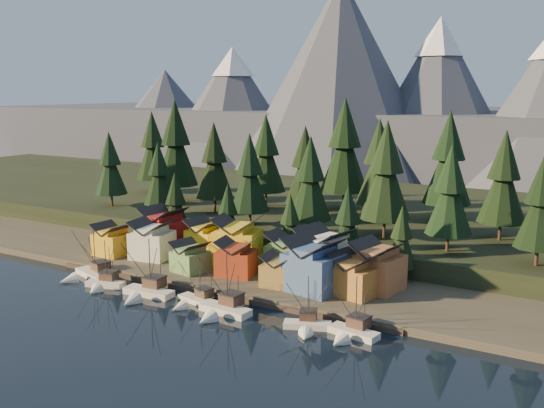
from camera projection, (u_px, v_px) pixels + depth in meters
The scene contains 46 objects.
ground at pixel (159, 320), 107.60m from camera, with size 500.00×500.00×0.00m, color black.
shore_strip at pixel (271, 261), 141.51m from camera, with size 400.00×50.00×1.50m, color #3C382B.
hillside at pixel (354, 214), 183.66m from camera, with size 420.00×100.00×6.00m, color black.
dock at pixel (213, 291), 121.55m from camera, with size 80.00×4.00×1.00m, color #3F352D.
mountain_ridge at pixel (447, 120), 286.66m from camera, with size 560.00×190.00×90.00m.
boat_0 at pixel (87, 268), 130.95m from camera, with size 11.24×11.71×12.10m.
boat_1 at pixel (103, 277), 124.63m from camera, with size 8.65×9.23×10.84m.
boat_2 at pixel (145, 285), 118.90m from camera, with size 10.86×11.72×12.84m.
boat_3 at pixel (194, 296), 114.91m from camera, with size 9.54×10.07×9.85m.
boat_4 at pixel (221, 302), 109.38m from camera, with size 10.43×11.21×12.74m.
boat_5 at pixel (307, 319), 102.72m from camera, with size 8.77×9.24×10.14m.
boat_6 at pixel (351, 324), 99.44m from camera, with size 9.10×9.70×11.39m.
house_front_0 at pixel (112, 239), 143.75m from camera, with size 7.83×7.43×7.55m.
house_front_1 at pixel (152, 238), 140.84m from camera, with size 9.85×9.56×8.95m.
house_front_2 at pixel (190, 256), 130.68m from camera, with size 7.96×8.01×6.58m.
house_front_3 at pixel (236, 257), 127.82m from camera, with size 8.91×8.63×7.72m.
house_front_4 at pixel (280, 269), 121.22m from camera, with size 6.81×7.28×6.52m.
house_front_5 at pixel (314, 263), 117.66m from camera, with size 11.61×10.87×10.63m.
house_front_6 at pixel (354, 273), 115.35m from camera, with size 9.48×9.12×8.16m.
house_back_0 at pixel (163, 227), 149.42m from camera, with size 9.95×9.60×10.23m.
house_back_1 at pixel (206, 237), 142.67m from camera, with size 8.62×8.70×8.72m.
house_back_2 at pixel (237, 239), 137.42m from camera, with size 11.59×10.99×10.40m.
house_back_3 at pixel (289, 251), 129.95m from camera, with size 9.12×8.24×8.74m.
house_back_4 at pixel (324, 253), 124.69m from camera, with size 11.80×11.50×10.84m.
house_back_5 at pixel (378, 264), 118.40m from camera, with size 10.22×10.31×9.72m.
tree_hill_0 at pixel (110, 166), 178.92m from camera, with size 9.56×9.56×22.27m.
tree_hill_1 at pixel (176, 146), 185.72m from camera, with size 13.50×13.50×31.45m.
tree_hill_2 at pixel (159, 176), 164.89m from camera, with size 8.83×8.83×20.57m.
tree_hill_3 at pixel (214, 163), 169.69m from camera, with size 10.99×10.99×25.60m.
tree_hill_4 at pixel (266, 156), 178.34m from camera, with size 11.78×11.78×27.45m.
tree_hill_5 at pixel (250, 175), 152.53m from camera, with size 10.20×10.20×23.76m.
tree_hill_6 at pixel (305, 168), 161.24m from camera, with size 10.78×10.78×25.11m.
tree_hill_7 at pixel (310, 181), 141.98m from camera, with size 10.26×10.26×23.90m.
tree_hill_8 at pixel (379, 165), 158.15m from camera, with size 11.67×11.67×27.19m.
tree_hill_9 at pixel (386, 174), 139.71m from camera, with size 11.85×11.85×27.60m.
tree_hill_10 at pixel (448, 161), 156.90m from camera, with size 12.56×12.56×29.25m.
tree_hill_11 at pixel (450, 193), 128.05m from camera, with size 9.98×9.98×23.25m.
tree_hill_12 at pixel (503, 180), 137.51m from camera, with size 10.97×10.97×25.55m.
tree_hill_13 at pixel (541, 205), 117.62m from camera, with size 9.54×9.54×22.22m.
tree_hill_15 at pixel (345, 149), 173.01m from camera, with size 13.88×13.88×32.34m.
tree_hill_16 at pixel (153, 148), 203.48m from camera, with size 11.73×11.73×27.33m.
tree_shore_0 at pixel (176, 205), 153.24m from camera, with size 7.94×7.94×18.49m.
tree_shore_1 at pixel (228, 215), 145.55m from camera, with size 7.22×7.22×16.83m.
tree_shore_2 at pixel (290, 225), 137.31m from camera, with size 6.80×6.80×15.83m.
tree_shore_3 at pixel (348, 224), 130.15m from camera, with size 8.05×8.05×18.75m.
tree_shore_4 at pixel (401, 239), 124.58m from camera, with size 6.69×6.69×15.58m.
Camera 1 is at (68.36, -78.22, 40.22)m, focal length 40.00 mm.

